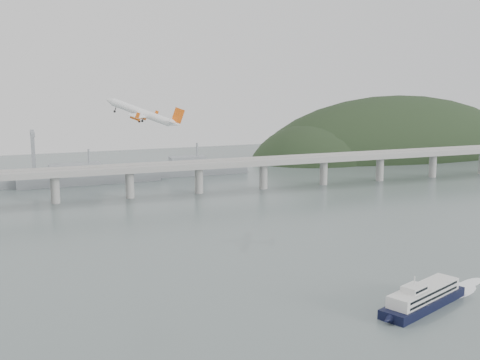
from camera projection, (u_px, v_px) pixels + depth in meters
name	position (u px, v px, depth m)	size (l,w,h in m)	color
ground	(283.00, 286.00, 271.48)	(900.00, 900.00, 0.00)	slate
bridge	(170.00, 171.00, 453.29)	(800.00, 22.00, 23.90)	#989895
headland	(407.00, 171.00, 676.29)	(365.00, 155.00, 156.00)	black
ferry	(423.00, 298.00, 247.00)	(70.49, 37.72, 14.22)	black
airliner	(143.00, 113.00, 335.86)	(39.92, 38.00, 17.52)	white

